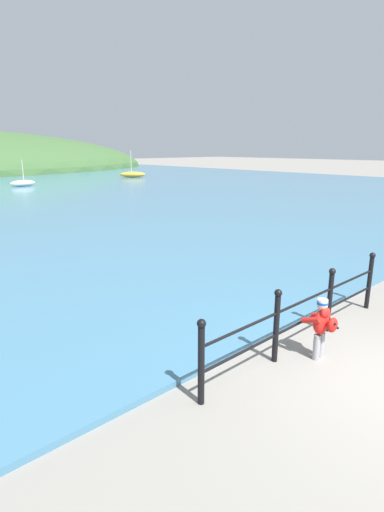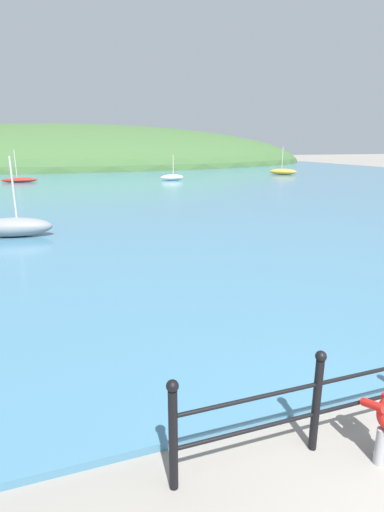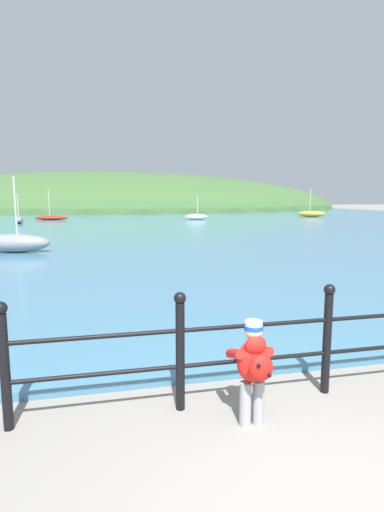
{
  "view_description": "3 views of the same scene",
  "coord_description": "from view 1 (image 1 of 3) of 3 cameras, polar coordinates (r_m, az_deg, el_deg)",
  "views": [
    {
      "loc": [
        -5.54,
        -1.81,
        3.28
      ],
      "look_at": [
        0.53,
        4.84,
        0.82
      ],
      "focal_mm": 28.0,
      "sensor_mm": 36.0,
      "label": 1
    },
    {
      "loc": [
        -3.23,
        -1.56,
        3.28
      ],
      "look_at": [
        -0.37,
        6.72,
        0.8
      ],
      "focal_mm": 28.0,
      "sensor_mm": 36.0,
      "label": 2
    },
    {
      "loc": [
        -1.47,
        -2.19,
        2.12
      ],
      "look_at": [
        0.55,
        6.76,
        0.76
      ],
      "focal_mm": 28.0,
      "sensor_mm": 36.0,
      "label": 3
    }
  ],
  "objects": [
    {
      "name": "iron_railing",
      "position": [
        7.01,
        15.87,
        -7.4
      ],
      "size": [
        4.95,
        0.12,
        1.21
      ],
      "color": "black",
      "rests_on": "ground"
    },
    {
      "name": "child_in_coat",
      "position": [
        6.67,
        18.07,
        -9.14
      ],
      "size": [
        0.38,
        0.53,
        1.0
      ],
      "color": "#99999E",
      "rests_on": "ground"
    },
    {
      "name": "boat_far_right",
      "position": [
        36.99,
        -23.01,
        9.58
      ],
      "size": [
        2.1,
        0.78,
        2.17
      ],
      "color": "silver",
      "rests_on": "water"
    },
    {
      "name": "boat_nearest_quay",
      "position": [
        44.95,
        -8.47,
        11.47
      ],
      "size": [
        2.75,
        2.5,
        2.84
      ],
      "color": "gold",
      "rests_on": "water"
    }
  ]
}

